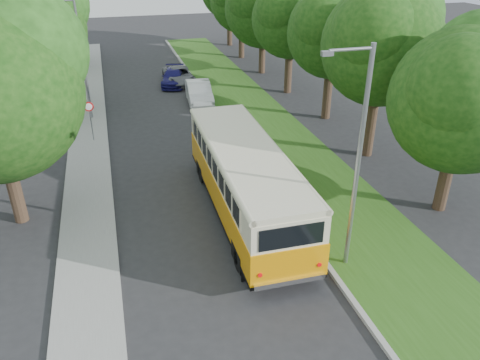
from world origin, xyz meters
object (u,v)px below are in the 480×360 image
object	(u,v)px
lamppost_near	(356,157)
vintage_bus	(245,182)
lamppost_far	(81,56)
car_white	(199,93)
car_grey	(179,76)
car_silver	(230,135)
car_blue	(173,77)

from	to	relation	value
lamppost_near	vintage_bus	world-z (taller)	lamppost_near
lamppost_far	car_white	distance (m)	8.35
lamppost_near	car_grey	xyz separation A→B (m)	(-1.92, 25.10, -3.72)
car_silver	car_blue	size ratio (longest dim) A/B	0.97
lamppost_near	car_white	bearing A→B (deg)	93.92
car_white	car_grey	bearing A→B (deg)	100.75
vintage_bus	car_silver	xyz separation A→B (m)	(1.25, 7.34, -0.90)
car_blue	car_grey	distance (m)	0.54
car_silver	vintage_bus	bearing A→B (deg)	-85.54
vintage_bus	car_blue	world-z (taller)	vintage_bus
lamppost_near	car_blue	bearing A→B (deg)	95.53
vintage_bus	car_silver	distance (m)	7.50
lamppost_far	car_blue	bearing A→B (deg)	44.49
vintage_bus	car_grey	xyz separation A→B (m)	(0.54, 20.79, -0.96)
lamppost_far	car_silver	size ratio (longest dim) A/B	1.80
lamppost_far	vintage_bus	size ratio (longest dim) A/B	0.69
lamppost_far	car_grey	bearing A→B (deg)	43.40
lamppost_far	car_blue	world-z (taller)	lamppost_far
lamppost_far	car_white	bearing A→B (deg)	9.38
lamppost_far	car_silver	xyz separation A→B (m)	(7.70, -6.84, -3.41)
car_blue	car_grey	size ratio (longest dim) A/B	0.92
vintage_bus	car_silver	world-z (taller)	vintage_bus
car_grey	lamppost_far	bearing A→B (deg)	-137.82
vintage_bus	car_blue	distance (m)	20.59
lamppost_near	lamppost_far	xyz separation A→B (m)	(-8.91, 18.50, -0.25)
car_silver	car_grey	world-z (taller)	car_silver
lamppost_far	vintage_bus	xyz separation A→B (m)	(6.44, -14.18, -2.50)
lamppost_far	car_blue	xyz separation A→B (m)	(6.50, 6.38, -3.49)
car_silver	car_white	xyz separation A→B (m)	(-0.15, 8.09, 0.06)
car_silver	car_white	distance (m)	8.09
car_blue	car_grey	bearing A→B (deg)	37.37
car_white	car_grey	world-z (taller)	car_white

